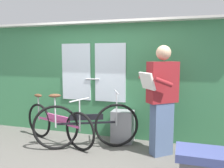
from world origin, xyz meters
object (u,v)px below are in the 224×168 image
at_px(trash_bin_by_wall, 123,126).
at_px(bicycle_leaning_behind, 86,125).
at_px(bench_seat_corner, 205,168).
at_px(bicycle_near_door, 58,124).
at_px(passenger_reading_newspaper, 162,98).

bearing_deg(trash_bin_by_wall, bicycle_leaning_behind, -136.90).
height_order(bicycle_leaning_behind, trash_bin_by_wall, bicycle_leaning_behind).
bearing_deg(bench_seat_corner, trash_bin_by_wall, 138.93).
xyz_separation_m(bicycle_leaning_behind, bench_seat_corner, (1.83, -0.67, -0.16)).
bearing_deg(bicycle_near_door, trash_bin_by_wall, 40.27).
xyz_separation_m(passenger_reading_newspaper, bench_seat_corner, (0.60, -0.78, -0.67)).
distance_m(bicycle_near_door, trash_bin_by_wall, 1.17).
distance_m(passenger_reading_newspaper, bench_seat_corner, 1.19).
bearing_deg(passenger_reading_newspaper, bench_seat_corner, 87.81).
relative_size(bicycle_leaning_behind, bench_seat_corner, 2.35).
xyz_separation_m(bicycle_near_door, passenger_reading_newspaper, (1.81, 0.05, 0.56)).
relative_size(bicycle_near_door, bicycle_leaning_behind, 1.01).
xyz_separation_m(bicycle_near_door, bicycle_leaning_behind, (0.58, -0.07, 0.05)).
height_order(passenger_reading_newspaper, bench_seat_corner, passenger_reading_newspaper).
relative_size(trash_bin_by_wall, bench_seat_corner, 0.82).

